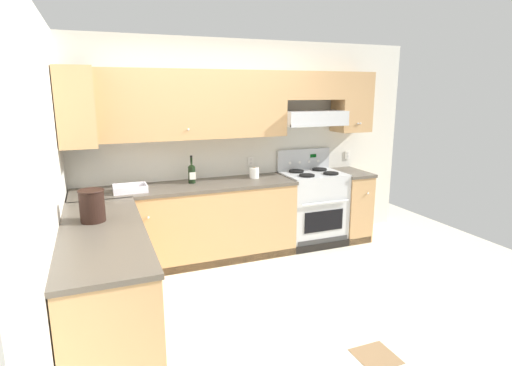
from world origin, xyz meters
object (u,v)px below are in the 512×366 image
at_px(wine_bottle, 192,173).
at_px(paper_towel_roll, 254,173).
at_px(bowl, 130,189).
at_px(bucket, 92,205).
at_px(stove, 312,207).

xyz_separation_m(wine_bottle, paper_towel_roll, (0.77, -0.00, -0.06)).
xyz_separation_m(bowl, paper_towel_roll, (1.47, 0.16, 0.04)).
bearing_deg(bucket, paper_towel_roll, 30.63).
bearing_deg(stove, bowl, -178.01).
relative_size(wine_bottle, bucket, 1.21).
distance_m(bowl, bucket, 1.01).
xyz_separation_m(stove, bowl, (-2.24, -0.08, 0.46)).
xyz_separation_m(wine_bottle, bowl, (-0.70, -0.16, -0.10)).
height_order(wine_bottle, bucket, wine_bottle).
bearing_deg(paper_towel_roll, wine_bottle, 179.84).
distance_m(bucket, paper_towel_roll, 2.14).
bearing_deg(paper_towel_roll, bucket, -149.37).
bearing_deg(paper_towel_roll, bowl, -173.72).
bearing_deg(stove, paper_towel_roll, 173.83).
height_order(bowl, paper_towel_roll, paper_towel_roll).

